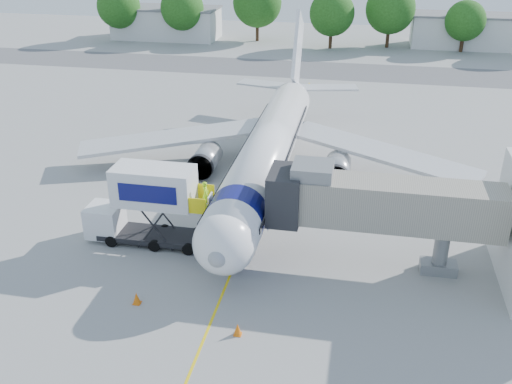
% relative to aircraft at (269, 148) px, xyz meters
% --- Properties ---
extents(ground, '(160.00, 160.00, 0.00)m').
position_rel_aircraft_xyz_m(ground, '(0.00, -4.12, -2.95)').
color(ground, '#9C9C99').
rests_on(ground, ground).
extents(guidance_line, '(0.15, 70.00, 0.01)m').
position_rel_aircraft_xyz_m(guidance_line, '(0.00, -4.12, -2.94)').
color(guidance_line, yellow).
rests_on(guidance_line, ground).
extents(taxiway_strip, '(120.00, 10.00, 0.01)m').
position_rel_aircraft_xyz_m(taxiway_strip, '(0.00, 37.88, -2.94)').
color(taxiway_strip, '#59595B').
rests_on(taxiway_strip, ground).
extents(aircraft, '(34.17, 37.73, 11.35)m').
position_rel_aircraft_xyz_m(aircraft, '(0.00, 0.00, 0.00)').
color(aircraft, white).
rests_on(aircraft, ground).
extents(jet_bridge, '(13.90, 3.20, 6.60)m').
position_rel_aircraft_xyz_m(jet_bridge, '(7.99, -11.12, 1.39)').
color(jet_bridge, gray).
rests_on(jet_bridge, ground).
extents(catering_hiloader, '(8.52, 2.44, 5.50)m').
position_rel_aircraft_xyz_m(catering_hiloader, '(-6.27, -11.12, -0.19)').
color(catering_hiloader, black).
rests_on(catering_hiloader, ground).
extents(ground_tug, '(3.47, 2.14, 1.30)m').
position_rel_aircraft_xyz_m(ground_tug, '(2.66, -19.61, -2.26)').
color(ground_tug, silver).
rests_on(ground_tug, ground).
extents(safety_cone_a, '(0.44, 0.44, 0.70)m').
position_rel_aircraft_xyz_m(safety_cone_a, '(1.65, -19.18, -2.61)').
color(safety_cone_a, orange).
rests_on(safety_cone_a, ground).
extents(safety_cone_b, '(0.46, 0.46, 0.74)m').
position_rel_aircraft_xyz_m(safety_cone_b, '(-4.55, -17.67, -2.59)').
color(safety_cone_b, orange).
rests_on(safety_cone_b, ground).
extents(outbuilding_left, '(18.40, 8.40, 5.30)m').
position_rel_aircraft_xyz_m(outbuilding_left, '(-28.00, 55.88, -0.29)').
color(outbuilding_left, silver).
rests_on(outbuilding_left, ground).
extents(outbuilding_right, '(16.40, 7.40, 5.30)m').
position_rel_aircraft_xyz_m(outbuilding_right, '(22.00, 57.88, -0.29)').
color(outbuilding_right, silver).
rests_on(outbuilding_right, ground).
extents(tree_a, '(7.33, 7.33, 9.34)m').
position_rel_aircraft_xyz_m(tree_a, '(-35.17, 52.50, 2.72)').
color(tree_a, '#382314').
rests_on(tree_a, ground).
extents(tree_b, '(7.23, 7.23, 9.22)m').
position_rel_aircraft_xyz_m(tree_b, '(-23.97, 52.74, 2.64)').
color(tree_b, '#382314').
rests_on(tree_b, ground).
extents(tree_c, '(8.24, 8.24, 10.51)m').
position_rel_aircraft_xyz_m(tree_c, '(-11.85, 56.37, 3.43)').
color(tree_c, '#382314').
rests_on(tree_c, ground).
extents(tree_d, '(7.19, 7.19, 9.17)m').
position_rel_aircraft_xyz_m(tree_d, '(1.02, 52.66, 2.61)').
color(tree_d, '#382314').
rests_on(tree_d, ground).
extents(tree_e, '(7.89, 7.89, 10.06)m').
position_rel_aircraft_xyz_m(tree_e, '(10.16, 55.18, 3.16)').
color(tree_e, '#382314').
rests_on(tree_e, ground).
extents(tree_f, '(6.24, 6.24, 7.95)m').
position_rel_aircraft_xyz_m(tree_f, '(21.73, 54.06, 1.87)').
color(tree_f, '#382314').
rests_on(tree_f, ground).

